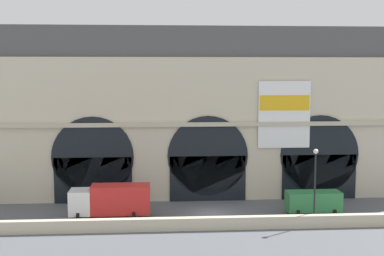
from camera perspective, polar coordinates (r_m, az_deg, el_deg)
name	(u,v)px	position (r m, az deg, el deg)	size (l,w,h in m)	color
ground_plane	(213,213)	(50.45, 2.33, -9.49)	(200.00, 200.00, 0.00)	#54565B
quay_parapet_wall	(219,223)	(45.52, 3.03, -10.53)	(90.00, 0.70, 1.11)	beige
station_building	(206,115)	(55.88, 1.60, 1.43)	(50.63, 4.77, 18.50)	beige
box_truck_midwest	(111,200)	(49.22, -8.98, -7.92)	(7.50, 2.91, 3.12)	white
van_mideast	(313,201)	(51.38, 13.37, -7.93)	(5.20, 2.48, 2.20)	#2D7A42
street_lamp_quayside	(315,176)	(47.16, 13.55, -5.27)	(0.44, 0.44, 6.90)	black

